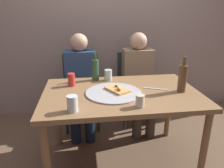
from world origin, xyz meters
name	(u,v)px	position (x,y,z in m)	size (l,w,h in m)	color
ground_plane	(120,161)	(0.00, 0.00, 0.00)	(8.00, 8.00, 0.00)	brown
back_wall	(106,19)	(0.00, 1.24, 1.30)	(6.00, 0.10, 2.60)	gray
dining_table	(121,100)	(0.00, 0.00, 0.66)	(1.37, 0.88, 0.75)	olive
pizza_tray	(114,93)	(-0.07, -0.03, 0.75)	(0.48, 0.48, 0.01)	#ADADB2
pizza_slice_last	(117,89)	(-0.04, 0.00, 0.77)	(0.22, 0.26, 0.05)	tan
wine_bottle	(183,78)	(0.53, -0.07, 0.87)	(0.07, 0.07, 0.31)	brown
beer_bottle	(95,69)	(-0.20, 0.35, 0.86)	(0.07, 0.07, 0.28)	#2D5133
tumbler_near	(140,101)	(0.08, -0.32, 0.79)	(0.07, 0.07, 0.10)	beige
tumbler_far	(108,75)	(-0.08, 0.33, 0.80)	(0.08, 0.08, 0.11)	#B7C6BC
wine_glass	(72,104)	(-0.41, -0.33, 0.81)	(0.08, 0.08, 0.12)	silver
soda_can	(72,80)	(-0.44, 0.21, 0.81)	(0.07, 0.07, 0.12)	red
table_knife	(155,89)	(0.32, 0.02, 0.75)	(0.22, 0.02, 0.01)	#B7B7BC
chair_left	(81,86)	(-0.36, 0.84, 0.51)	(0.44, 0.44, 0.90)	#2D3833
chair_right	(135,83)	(0.34, 0.84, 0.51)	(0.44, 0.44, 0.90)	#2D3833
guest_in_sweater	(81,80)	(-0.36, 0.69, 0.64)	(0.36, 0.56, 1.17)	navy
guest_in_beanie	(139,77)	(0.34, 0.69, 0.64)	(0.36, 0.56, 1.17)	#937A60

